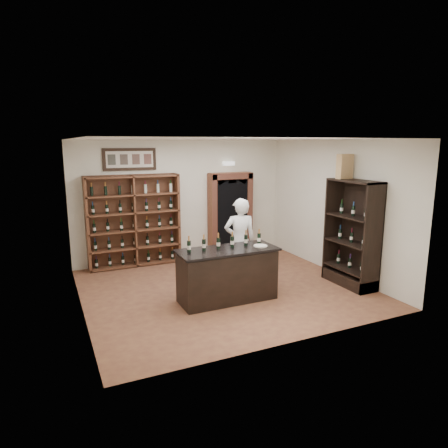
{
  "coord_description": "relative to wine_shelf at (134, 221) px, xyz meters",
  "views": [
    {
      "loc": [
        -3.24,
        -7.07,
        2.93
      ],
      "look_at": [
        0.14,
        0.3,
        1.28
      ],
      "focal_mm": 32.0,
      "sensor_mm": 36.0,
      "label": 1
    }
  ],
  "objects": [
    {
      "name": "counter_bottle_4",
      "position": [
        1.53,
        -2.85,
        0.01
      ],
      "size": [
        0.07,
        0.07,
        0.3
      ],
      "color": "black",
      "rests_on": "tasting_counter"
    },
    {
      "name": "wall_left",
      "position": [
        -1.45,
        -2.33,
        0.4
      ],
      "size": [
        0.04,
        5.0,
        3.0
      ],
      "primitive_type": "cube",
      "color": "white",
      "rests_on": "ground"
    },
    {
      "name": "wine_shelf",
      "position": [
        0.0,
        0.0,
        0.0
      ],
      "size": [
        2.2,
        0.38,
        2.2
      ],
      "color": "brown",
      "rests_on": "ground"
    },
    {
      "name": "shopkeeper",
      "position": [
        1.76,
        -2.15,
        -0.19
      ],
      "size": [
        0.76,
        0.61,
        1.82
      ],
      "primitive_type": "imported",
      "rotation": [
        0.0,
        0.0,
        2.85
      ],
      "color": "white",
      "rests_on": "ground"
    },
    {
      "name": "counter_bottle_3",
      "position": [
        1.24,
        -2.85,
        0.01
      ],
      "size": [
        0.07,
        0.07,
        0.3
      ],
      "color": "black",
      "rests_on": "tasting_counter"
    },
    {
      "name": "ceiling",
      "position": [
        1.3,
        -2.33,
        1.9
      ],
      "size": [
        5.5,
        5.5,
        0.0
      ],
      "primitive_type": "plane",
      "rotation": [
        3.14,
        0.0,
        0.0
      ],
      "color": "white",
      "rests_on": "wall_back"
    },
    {
      "name": "arched_doorway",
      "position": [
        2.55,
        -0.0,
        0.04
      ],
      "size": [
        1.17,
        0.35,
        2.17
      ],
      "color": "black",
      "rests_on": "ground"
    },
    {
      "name": "framed_picture",
      "position": [
        0.0,
        0.14,
        1.45
      ],
      "size": [
        1.25,
        0.04,
        0.52
      ],
      "primitive_type": "cube",
      "color": "black",
      "rests_on": "wall_back"
    },
    {
      "name": "floor",
      "position": [
        1.3,
        -2.33,
        -1.1
      ],
      "size": [
        5.5,
        5.5,
        0.0
      ],
      "primitive_type": "plane",
      "color": "brown",
      "rests_on": "ground"
    },
    {
      "name": "wine_crate",
      "position": [
        3.79,
        -2.9,
        1.35
      ],
      "size": [
        0.37,
        0.19,
        0.51
      ],
      "primitive_type": "cube",
      "rotation": [
        0.0,
        0.0,
        0.12
      ],
      "color": "tan",
      "rests_on": "side_cabinet"
    },
    {
      "name": "emergency_light",
      "position": [
        2.55,
        0.09,
        1.3
      ],
      "size": [
        0.3,
        0.1,
        0.1
      ],
      "primitive_type": "cube",
      "color": "white",
      "rests_on": "wall_back"
    },
    {
      "name": "counter_bottle_1",
      "position": [
        0.67,
        -2.85,
        0.01
      ],
      "size": [
        0.07,
        0.07,
        0.3
      ],
      "color": "black",
      "rests_on": "tasting_counter"
    },
    {
      "name": "wall_right",
      "position": [
        4.05,
        -2.33,
        0.4
      ],
      "size": [
        0.04,
        5.0,
        3.0
      ],
      "primitive_type": "cube",
      "color": "white",
      "rests_on": "ground"
    },
    {
      "name": "counter_bottle_2",
      "position": [
        0.96,
        -2.85,
        0.01
      ],
      "size": [
        0.07,
        0.07,
        0.3
      ],
      "color": "black",
      "rests_on": "tasting_counter"
    },
    {
      "name": "plate",
      "position": [
        1.75,
        -3.03,
        -0.09
      ],
      "size": [
        0.26,
        0.26,
        0.02
      ],
      "primitive_type": "cylinder",
      "color": "beige",
      "rests_on": "tasting_counter"
    },
    {
      "name": "counter_bottle_0",
      "position": [
        0.38,
        -2.85,
        0.01
      ],
      "size": [
        0.07,
        0.07,
        0.3
      ],
      "color": "black",
      "rests_on": "tasting_counter"
    },
    {
      "name": "side_cabinet",
      "position": [
        3.82,
        -3.23,
        -0.35
      ],
      "size": [
        0.48,
        1.2,
        2.2
      ],
      "color": "black",
      "rests_on": "ground"
    },
    {
      "name": "wall_back",
      "position": [
        1.3,
        0.17,
        0.4
      ],
      "size": [
        5.5,
        0.04,
        3.0
      ],
      "primitive_type": "cube",
      "color": "white",
      "rests_on": "ground"
    },
    {
      "name": "tasting_counter",
      "position": [
        1.1,
        -2.93,
        -0.61
      ],
      "size": [
        1.88,
        0.78,
        1.0
      ],
      "color": "black",
      "rests_on": "ground"
    },
    {
      "name": "counter_bottle_5",
      "position": [
        1.82,
        -2.85,
        0.01
      ],
      "size": [
        0.07,
        0.07,
        0.3
      ],
      "color": "black",
      "rests_on": "tasting_counter"
    }
  ]
}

